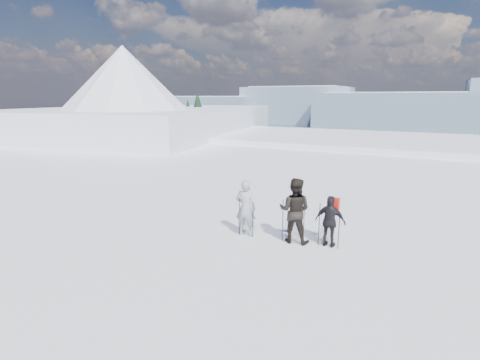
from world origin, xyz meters
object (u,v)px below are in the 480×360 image
(skier_pack, at_px, (330,222))
(skier_dark, at_px, (295,210))
(skis_loose, at_px, (296,213))
(skier_grey, at_px, (246,208))

(skier_pack, bearing_deg, skier_dark, 9.31)
(skier_dark, relative_size, skis_loose, 1.18)
(skier_pack, distance_m, skis_loose, 3.30)
(skier_grey, xyz_separation_m, skier_dark, (1.56, 0.20, 0.09))
(skis_loose, bearing_deg, skier_grey, -103.57)
(skis_loose, bearing_deg, skier_pack, -53.32)
(skier_pack, xyz_separation_m, skis_loose, (-1.92, 2.57, -0.76))
(skier_pack, bearing_deg, skier_grey, 9.15)
(skier_grey, relative_size, skier_dark, 0.91)
(skier_dark, distance_m, skier_pack, 1.10)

